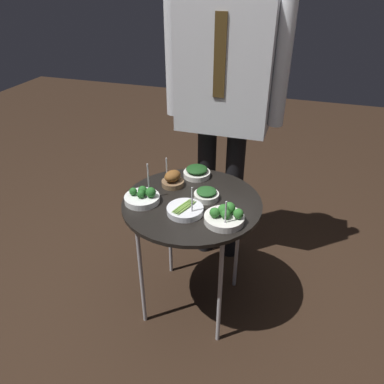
{
  "coord_description": "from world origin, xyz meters",
  "views": [
    {
      "loc": [
        0.45,
        -1.42,
        1.62
      ],
      "look_at": [
        0.0,
        0.0,
        0.72
      ],
      "focal_mm": 35.0,
      "sensor_mm": 36.0,
      "label": 1
    }
  ],
  "objects": [
    {
      "name": "bowl_spinach_back_left",
      "position": [
        -0.05,
        0.24,
        0.69
      ],
      "size": [
        0.14,
        0.14,
        0.06
      ],
      "color": "silver",
      "rests_on": "serving_cart"
    },
    {
      "name": "bowl_spinach_front_center",
      "position": [
        0.06,
        0.04,
        0.69
      ],
      "size": [
        0.12,
        0.12,
        0.05
      ],
      "color": "silver",
      "rests_on": "serving_cart"
    },
    {
      "name": "serving_cart",
      "position": [
        0.0,
        0.0,
        0.62
      ],
      "size": [
        0.66,
        0.66,
        0.67
      ],
      "color": "black",
      "rests_on": "ground_plane"
    },
    {
      "name": "ground_plane",
      "position": [
        0.0,
        0.0,
        0.0
      ],
      "size": [
        8.0,
        8.0,
        0.0
      ],
      "primitive_type": "plane",
      "color": "black"
    },
    {
      "name": "bowl_asparagus_front_left",
      "position": [
        -0.0,
        -0.1,
        0.68
      ],
      "size": [
        0.17,
        0.17,
        0.15
      ],
      "color": "silver",
      "rests_on": "serving_cart"
    },
    {
      "name": "bowl_broccoli_front_right",
      "position": [
        -0.22,
        -0.07,
        0.69
      ],
      "size": [
        0.17,
        0.17,
        0.18
      ],
      "color": "white",
      "rests_on": "serving_cart"
    },
    {
      "name": "bowl_broccoli_center",
      "position": [
        0.19,
        -0.11,
        0.7
      ],
      "size": [
        0.17,
        0.17,
        0.13
      ],
      "color": "silver",
      "rests_on": "serving_cart"
    },
    {
      "name": "waiter_figure",
      "position": [
        0.02,
        0.48,
        1.1
      ],
      "size": [
        0.64,
        0.24,
        1.73
      ],
      "color": "black",
      "rests_on": "ground_plane"
    },
    {
      "name": "bowl_roast_mid_left",
      "position": [
        -0.14,
        0.11,
        0.7
      ],
      "size": [
        0.11,
        0.11,
        0.15
      ],
      "color": "brown",
      "rests_on": "serving_cart"
    }
  ]
}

